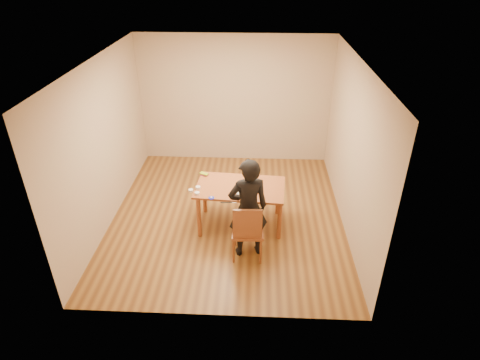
{
  "coord_description": "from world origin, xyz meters",
  "views": [
    {
      "loc": [
        0.5,
        -5.84,
        4.1
      ],
      "look_at": [
        0.23,
        -0.31,
        0.9
      ],
      "focal_mm": 30.0,
      "sensor_mm": 36.0,
      "label": 1
    }
  ],
  "objects_px": {
    "dining_chair": "(248,230)",
    "cake": "(251,184)",
    "dining_table": "(240,187)",
    "cake_plate": "(251,186)",
    "person": "(248,209)"
  },
  "relations": [
    {
      "from": "dining_chair",
      "to": "person",
      "type": "distance_m",
      "value": 0.36
    },
    {
      "from": "dining_table",
      "to": "cake",
      "type": "relative_size",
      "value": 6.53
    },
    {
      "from": "cake",
      "to": "person",
      "type": "relative_size",
      "value": 0.14
    },
    {
      "from": "cake_plate",
      "to": "cake",
      "type": "height_order",
      "value": "cake"
    },
    {
      "from": "person",
      "to": "cake",
      "type": "bearing_deg",
      "value": -106.99
    },
    {
      "from": "dining_chair",
      "to": "cake",
      "type": "height_order",
      "value": "cake"
    },
    {
      "from": "dining_chair",
      "to": "cake_plate",
      "type": "height_order",
      "value": "cake_plate"
    },
    {
      "from": "dining_chair",
      "to": "cake",
      "type": "xyz_separation_m",
      "value": [
        0.03,
        0.78,
        0.36
      ]
    },
    {
      "from": "dining_chair",
      "to": "dining_table",
      "type": "bearing_deg",
      "value": 98.73
    },
    {
      "from": "dining_table",
      "to": "cake_plate",
      "type": "distance_m",
      "value": 0.19
    },
    {
      "from": "cake",
      "to": "person",
      "type": "xyz_separation_m",
      "value": [
        -0.03,
        -0.73,
        0.0
      ]
    },
    {
      "from": "dining_table",
      "to": "person",
      "type": "relative_size",
      "value": 0.88
    },
    {
      "from": "dining_chair",
      "to": "person",
      "type": "bearing_deg",
      "value": 87.77
    },
    {
      "from": "dining_table",
      "to": "dining_chair",
      "type": "bearing_deg",
      "value": -74.79
    },
    {
      "from": "cake_plate",
      "to": "person",
      "type": "height_order",
      "value": "person"
    }
  ]
}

